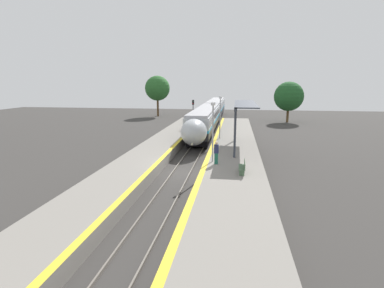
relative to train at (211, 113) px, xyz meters
The scene contains 14 objects.
ground_plane 27.75m from the train, 90.00° to the right, with size 120.00×120.00×0.00m, color #383533.
rail_left 27.75m from the train, 91.49° to the right, with size 0.08×90.00×0.15m, color slate.
rail_right 27.75m from the train, 88.51° to the right, with size 0.08×90.00×0.15m, color slate.
train is the anchor object (origin of this frame).
platform_right 28.02m from the train, 81.52° to the right, with size 4.76×64.00×0.89m.
platform_left 27.96m from the train, 97.68° to the right, with size 3.97×64.00×0.89m.
platform_bench 30.24m from the train, 80.74° to the right, with size 0.44×1.72×0.89m.
person_waiting 27.79m from the train, 84.21° to the right, with size 0.36×0.24×1.82m.
railway_signal 8.10m from the train, 103.73° to the right, with size 0.28×0.28×4.82m.
lamppost_near 27.11m from the train, 84.82° to the right, with size 0.36×0.20×4.84m.
lamppost_mid 16.63m from the train, 81.51° to the right, with size 0.36×0.20×4.84m.
station_canopy 22.08m from the train, 77.39° to the right, with size 2.02×10.76×4.45m.
background_tree_left 18.84m from the train, 133.90° to the left, with size 5.35×5.35×8.75m.
background_tree_right 15.64m from the train, 26.82° to the left, with size 5.38×5.38×7.47m.
Camera 1 is at (4.27, -23.09, 7.23)m, focal length 28.00 mm.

